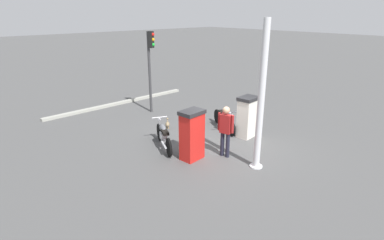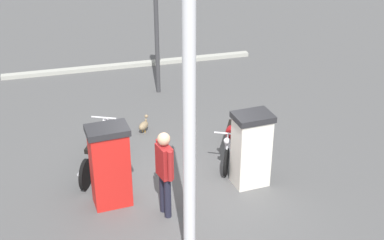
% 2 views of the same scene
% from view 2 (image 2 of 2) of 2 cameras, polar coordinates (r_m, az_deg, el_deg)
% --- Properties ---
extents(ground_plane, '(120.00, 120.00, 0.00)m').
position_cam_2_polar(ground_plane, '(10.89, -1.17, -7.26)').
color(ground_plane, '#4C4C4C').
extents(fuel_pump_near, '(0.63, 0.80, 1.58)m').
position_cam_2_polar(fuel_pump_near, '(10.68, 6.36, -3.10)').
color(fuel_pump_near, silver).
rests_on(fuel_pump_near, ground).
extents(fuel_pump_far, '(0.61, 0.82, 1.66)m').
position_cam_2_polar(fuel_pump_far, '(10.12, -8.80, -4.86)').
color(fuel_pump_far, red).
rests_on(fuel_pump_far, ground).
extents(motorcycle_near_pump, '(1.95, 1.03, 0.94)m').
position_cam_2_polar(motorcycle_near_pump, '(11.71, 4.18, -2.02)').
color(motorcycle_near_pump, black).
rests_on(motorcycle_near_pump, ground).
extents(motorcycle_far_pump, '(1.93, 0.97, 0.96)m').
position_cam_2_polar(motorcycle_far_pump, '(11.45, -10.16, -3.16)').
color(motorcycle_far_pump, black).
rests_on(motorcycle_far_pump, ground).
extents(attendant_person, '(0.57, 0.28, 1.73)m').
position_cam_2_polar(attendant_person, '(9.64, -2.96, -5.24)').
color(attendant_person, '#1E1E2D').
rests_on(attendant_person, ground).
extents(wandering_duck, '(0.38, 0.35, 0.42)m').
position_cam_2_polar(wandering_duck, '(12.86, -5.21, -0.55)').
color(wandering_duck, '#847051').
rests_on(wandering_duck, ground).
extents(roadside_traffic_light, '(0.39, 0.31, 3.73)m').
position_cam_2_polar(roadside_traffic_light, '(14.23, -3.72, 12.39)').
color(roadside_traffic_light, '#38383A').
rests_on(roadside_traffic_light, ground).
extents(canopy_support_pole, '(0.40, 0.40, 4.43)m').
position_cam_2_polar(canopy_support_pole, '(8.11, -0.30, -2.51)').
color(canopy_support_pole, silver).
rests_on(canopy_support_pole, ground).
extents(road_edge_kerb, '(0.38, 7.85, 0.12)m').
position_cam_2_polar(road_edge_kerb, '(17.00, -6.59, 5.91)').
color(road_edge_kerb, '#9E9E93').
rests_on(road_edge_kerb, ground).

